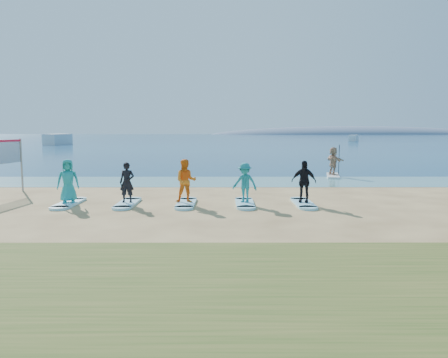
{
  "coord_description": "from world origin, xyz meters",
  "views": [
    {
      "loc": [
        1.0,
        -14.03,
        2.9
      ],
      "look_at": [
        1.02,
        2.0,
        1.1
      ],
      "focal_mm": 35.0,
      "sensor_mm": 36.0,
      "label": 1
    }
  ],
  "objects_px": {
    "surfboard_3": "(245,203)",
    "surfboard_4": "(303,203)",
    "boat_offshore_b": "(354,141)",
    "student_1": "(127,182)",
    "student_4": "(304,181)",
    "surfboard_0": "(69,203)",
    "surfboard_1": "(128,203)",
    "student_2": "(186,181)",
    "student_3": "(245,183)",
    "student_0": "(68,181)",
    "surfboard_2": "(186,203)",
    "paddleboard": "(333,176)",
    "paddleboarder": "(333,161)",
    "boat_offshore_a": "(58,145)"
  },
  "relations": [
    {
      "from": "paddleboard",
      "to": "student_4",
      "type": "bearing_deg",
      "value": -98.06
    },
    {
      "from": "surfboard_0",
      "to": "surfboard_1",
      "type": "bearing_deg",
      "value": 0.0
    },
    {
      "from": "surfboard_1",
      "to": "student_2",
      "type": "bearing_deg",
      "value": 0.0
    },
    {
      "from": "paddleboarder",
      "to": "student_4",
      "type": "height_order",
      "value": "paddleboarder"
    },
    {
      "from": "boat_offshore_b",
      "to": "surfboard_3",
      "type": "height_order",
      "value": "boat_offshore_b"
    },
    {
      "from": "surfboard_2",
      "to": "student_4",
      "type": "relative_size",
      "value": 1.34
    },
    {
      "from": "boat_offshore_b",
      "to": "surfboard_1",
      "type": "bearing_deg",
      "value": -87.94
    },
    {
      "from": "paddleboarder",
      "to": "surfboard_3",
      "type": "bearing_deg",
      "value": 130.27
    },
    {
      "from": "student_1",
      "to": "student_4",
      "type": "relative_size",
      "value": 0.96
    },
    {
      "from": "student_1",
      "to": "student_0",
      "type": "bearing_deg",
      "value": -176.92
    },
    {
      "from": "boat_offshore_a",
      "to": "surfboard_4",
      "type": "distance_m",
      "value": 78.98
    },
    {
      "from": "paddleboarder",
      "to": "student_1",
      "type": "height_order",
      "value": "paddleboarder"
    },
    {
      "from": "student_0",
      "to": "boat_offshore_b",
      "type": "bearing_deg",
      "value": 52.02
    },
    {
      "from": "surfboard_1",
      "to": "surfboard_3",
      "type": "xyz_separation_m",
      "value": [
        4.6,
        0.0,
        0.0
      ]
    },
    {
      "from": "surfboard_4",
      "to": "student_4",
      "type": "bearing_deg",
      "value": 0.0
    },
    {
      "from": "surfboard_2",
      "to": "surfboard_4",
      "type": "relative_size",
      "value": 1.0
    },
    {
      "from": "student_2",
      "to": "surfboard_3",
      "type": "bearing_deg",
      "value": -2.62
    },
    {
      "from": "surfboard_1",
      "to": "student_3",
      "type": "bearing_deg",
      "value": 0.0
    },
    {
      "from": "boat_offshore_a",
      "to": "paddleboard",
      "type": "bearing_deg",
      "value": -48.15
    },
    {
      "from": "student_1",
      "to": "surfboard_2",
      "type": "height_order",
      "value": "student_1"
    },
    {
      "from": "surfboard_1",
      "to": "student_3",
      "type": "relative_size",
      "value": 1.42
    },
    {
      "from": "surfboard_1",
      "to": "boat_offshore_a",
      "type": "bearing_deg",
      "value": 112.57
    },
    {
      "from": "surfboard_2",
      "to": "student_3",
      "type": "distance_m",
      "value": 2.44
    },
    {
      "from": "paddleboard",
      "to": "boat_offshore_a",
      "type": "relative_size",
      "value": 0.42
    },
    {
      "from": "student_0",
      "to": "surfboard_2",
      "type": "bearing_deg",
      "value": -15.7
    },
    {
      "from": "student_2",
      "to": "surfboard_3",
      "type": "relative_size",
      "value": 0.77
    },
    {
      "from": "boat_offshore_b",
      "to": "student_4",
      "type": "distance_m",
      "value": 104.36
    },
    {
      "from": "student_1",
      "to": "student_3",
      "type": "relative_size",
      "value": 1.02
    },
    {
      "from": "surfboard_3",
      "to": "surfboard_4",
      "type": "relative_size",
      "value": 1.0
    },
    {
      "from": "paddleboarder",
      "to": "boat_offshore_b",
      "type": "bearing_deg",
      "value": -36.65
    },
    {
      "from": "paddleboarder",
      "to": "student_4",
      "type": "bearing_deg",
      "value": 140.71
    },
    {
      "from": "surfboard_1",
      "to": "student_3",
      "type": "distance_m",
      "value": 4.67
    },
    {
      "from": "boat_offshore_a",
      "to": "surfboard_0",
      "type": "xyz_separation_m",
      "value": [
        26.9,
        -70.24,
        0.04
      ]
    },
    {
      "from": "paddleboard",
      "to": "surfboard_3",
      "type": "relative_size",
      "value": 1.36
    },
    {
      "from": "student_0",
      "to": "surfboard_2",
      "type": "xyz_separation_m",
      "value": [
        4.6,
        0.0,
        -0.89
      ]
    },
    {
      "from": "student_2",
      "to": "student_3",
      "type": "xyz_separation_m",
      "value": [
        2.3,
        0.0,
        -0.07
      ]
    },
    {
      "from": "surfboard_3",
      "to": "surfboard_4",
      "type": "distance_m",
      "value": 2.3
    },
    {
      "from": "surfboard_0",
      "to": "student_2",
      "type": "relative_size",
      "value": 1.3
    },
    {
      "from": "paddleboard",
      "to": "surfboard_1",
      "type": "xyz_separation_m",
      "value": [
        -10.63,
        -10.28,
        -0.01
      ]
    },
    {
      "from": "paddleboarder",
      "to": "student_4",
      "type": "distance_m",
      "value": 10.94
    },
    {
      "from": "surfboard_0",
      "to": "paddleboarder",
      "type": "bearing_deg",
      "value": 38.49
    },
    {
      "from": "paddleboard",
      "to": "surfboard_2",
      "type": "height_order",
      "value": "paddleboard"
    },
    {
      "from": "paddleboarder",
      "to": "paddleboard",
      "type": "bearing_deg",
      "value": -0.0
    },
    {
      "from": "student_0",
      "to": "student_2",
      "type": "distance_m",
      "value": 4.6
    },
    {
      "from": "student_0",
      "to": "student_2",
      "type": "relative_size",
      "value": 1.0
    },
    {
      "from": "surfboard_0",
      "to": "surfboard_4",
      "type": "bearing_deg",
      "value": 0.0
    },
    {
      "from": "paddleboarder",
      "to": "surfboard_2",
      "type": "xyz_separation_m",
      "value": [
        -8.33,
        -10.28,
        -0.94
      ]
    },
    {
      "from": "surfboard_0",
      "to": "student_1",
      "type": "xyz_separation_m",
      "value": [
        2.3,
        0.0,
        0.83
      ]
    },
    {
      "from": "surfboard_0",
      "to": "student_3",
      "type": "relative_size",
      "value": 1.42
    },
    {
      "from": "paddleboard",
      "to": "surfboard_3",
      "type": "distance_m",
      "value": 11.92
    }
  ]
}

